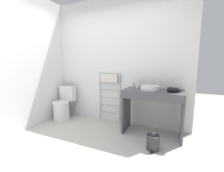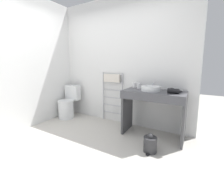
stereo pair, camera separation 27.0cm
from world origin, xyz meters
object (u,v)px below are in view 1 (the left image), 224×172
cup_near_wall (133,85)px  cup_near_edge (138,85)px  towel_radiator (109,87)px  toilet (63,106)px  sink_basin (150,88)px  hair_dryer (173,90)px  trash_bin (153,142)px

cup_near_wall → cup_near_edge: size_ratio=0.96×
towel_radiator → cup_near_edge: (0.67, -0.12, 0.09)m
toilet → towel_radiator: towel_radiator is taller
sink_basin → towel_radiator: bearing=164.4°
sink_basin → cup_near_wall: size_ratio=3.40×
toilet → cup_near_wall: size_ratio=7.81×
hair_dryer → toilet: bearing=180.0°
hair_dryer → cup_near_edge: bearing=164.2°
sink_basin → hair_dryer: (0.39, -0.05, -0.00)m
toilet → cup_near_wall: bearing=8.6°
cup_near_edge → trash_bin: (0.42, -0.63, -0.76)m
towel_radiator → hair_dryer: 1.36m
cup_near_edge → hair_dryer: (0.66, -0.19, -0.01)m
cup_near_edge → cup_near_wall: bearing=153.6°
cup_near_edge → towel_radiator: bearing=169.7°
toilet → cup_near_edge: size_ratio=7.53×
cup_near_wall → towel_radiator: bearing=173.4°
sink_basin → hair_dryer: same height
sink_basin → hair_dryer: size_ratio=1.49×
sink_basin → trash_bin: (0.16, -0.50, -0.75)m
towel_radiator → cup_near_wall: bearing=-6.6°
sink_basin → hair_dryer: bearing=-7.0°
cup_near_edge → trash_bin: cup_near_edge is taller
towel_radiator → cup_near_edge: bearing=-10.3°
toilet → sink_basin: 2.07m
toilet → cup_near_edge: 1.83m
cup_near_wall → cup_near_edge: cup_near_edge is taller
hair_dryer → sink_basin: bearing=173.0°
sink_basin → cup_near_edge: (-0.26, 0.14, 0.01)m
towel_radiator → cup_near_wall: 0.56m
trash_bin → cup_near_wall: bearing=128.0°
toilet → hair_dryer: 2.45m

